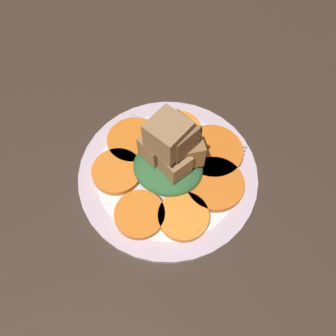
{
  "coord_description": "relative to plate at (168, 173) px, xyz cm",
  "views": [
    {
      "loc": [
        -7.48,
        21.56,
        46.01
      ],
      "look_at": [
        0.0,
        0.0,
        4.1
      ],
      "focal_mm": 35.0,
      "sensor_mm": 36.0,
      "label": 1
    }
  ],
  "objects": [
    {
      "name": "fork",
      "position": [
        -0.95,
        -7.06,
        0.78
      ],
      "size": [
        19.32,
        2.5,
        0.4
      ],
      "rotation": [
        0.0,
        0.0,
        -0.03
      ],
      "color": "#B2B2B7",
      "rests_on": "plate"
    },
    {
      "name": "carrot_slice_6",
      "position": [
        0.76,
        -6.94,
        1.11
      ],
      "size": [
        7.56,
        7.56,
        1.05
      ],
      "primitive_type": "cylinder",
      "color": "orange",
      "rests_on": "plate"
    },
    {
      "name": "carrot_slice_0",
      "position": [
        6.71,
        -3.09,
        1.11
      ],
      "size": [
        8.15,
        8.15,
        1.05
      ],
      "primitive_type": "cylinder",
      "color": "orange",
      "rests_on": "plate"
    },
    {
      "name": "carrot_slice_4",
      "position": [
        -7.11,
        0.18,
        1.11
      ],
      "size": [
        8.47,
        8.47,
        1.05
      ],
      "primitive_type": "cylinder",
      "color": "orange",
      "rests_on": "plate"
    },
    {
      "name": "table_slab",
      "position": [
        0.0,
        0.0,
        -1.52
      ],
      "size": [
        120.0,
        120.0,
        2.0
      ],
      "primitive_type": "cube",
      "color": "#38281E",
      "rests_on": "ground"
    },
    {
      "name": "carrot_slice_3",
      "position": [
        -4.37,
        6.17,
        1.11
      ],
      "size": [
        7.04,
        7.04,
        1.05
      ],
      "primitive_type": "cylinder",
      "color": "orange",
      "rests_on": "plate"
    },
    {
      "name": "carrot_slice_1",
      "position": [
        6.97,
        2.72,
        1.11
      ],
      "size": [
        7.41,
        7.41,
        1.05
      ],
      "primitive_type": "cylinder",
      "color": "orange",
      "rests_on": "plate"
    },
    {
      "name": "center_pile",
      "position": [
        -0.37,
        -0.41,
        4.99
      ],
      "size": [
        10.22,
        9.33,
        11.68
      ],
      "color": "#2D6033",
      "rests_on": "plate"
    },
    {
      "name": "carrot_slice_5",
      "position": [
        -5.32,
        -5.16,
        1.11
      ],
      "size": [
        9.25,
        9.25,
        1.05
      ],
      "primitive_type": "cylinder",
      "color": "orange",
      "rests_on": "plate"
    },
    {
      "name": "plate",
      "position": [
        0.0,
        0.0,
        0.0
      ],
      "size": [
        26.68,
        26.68,
        1.05
      ],
      "color": "silver",
      "rests_on": "table_slab"
    },
    {
      "name": "carrot_slice_2",
      "position": [
        1.38,
        7.85,
        1.11
      ],
      "size": [
        6.98,
        6.98,
        1.05
      ],
      "primitive_type": "cylinder",
      "color": "orange",
      "rests_on": "plate"
    }
  ]
}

